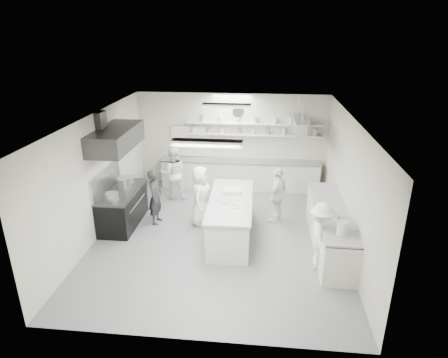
# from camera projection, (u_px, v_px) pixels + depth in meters

# --- Properties ---
(floor) EXTENTS (6.00, 7.00, 0.02)m
(floor) POSITION_uv_depth(u_px,v_px,m) (219.00, 236.00, 9.74)
(floor) COLOR gray
(floor) RESTS_ON ground
(ceiling) EXTENTS (6.00, 7.00, 0.02)m
(ceiling) POSITION_uv_depth(u_px,v_px,m) (219.00, 118.00, 8.64)
(ceiling) COLOR white
(ceiling) RESTS_ON wall_back
(wall_back) EXTENTS (6.00, 0.04, 3.00)m
(wall_back) POSITION_uv_depth(u_px,v_px,m) (232.00, 141.00, 12.43)
(wall_back) COLOR beige
(wall_back) RESTS_ON floor
(wall_front) EXTENTS (6.00, 0.04, 3.00)m
(wall_front) POSITION_uv_depth(u_px,v_px,m) (193.00, 264.00, 5.95)
(wall_front) COLOR beige
(wall_front) RESTS_ON floor
(wall_left) EXTENTS (0.04, 7.00, 3.00)m
(wall_left) POSITION_uv_depth(u_px,v_px,m) (97.00, 176.00, 9.48)
(wall_left) COLOR beige
(wall_left) RESTS_ON floor
(wall_right) EXTENTS (0.04, 7.00, 3.00)m
(wall_right) POSITION_uv_depth(u_px,v_px,m) (349.00, 186.00, 8.90)
(wall_right) COLOR beige
(wall_right) RESTS_ON floor
(stove) EXTENTS (0.80, 1.80, 0.90)m
(stove) POSITION_uv_depth(u_px,v_px,m) (123.00, 208.00, 10.20)
(stove) COLOR black
(stove) RESTS_ON floor
(exhaust_hood) EXTENTS (0.85, 2.00, 0.50)m
(exhaust_hood) POSITION_uv_depth(u_px,v_px,m) (115.00, 138.00, 9.51)
(exhaust_hood) COLOR #353537
(exhaust_hood) RESTS_ON wall_left
(back_counter) EXTENTS (5.00, 0.60, 0.92)m
(back_counter) POSITION_uv_depth(u_px,v_px,m) (240.00, 175.00, 12.51)
(back_counter) COLOR beige
(back_counter) RESTS_ON floor
(shelf_lower) EXTENTS (4.20, 0.26, 0.04)m
(shelf_lower) POSITION_uv_depth(u_px,v_px,m) (254.00, 135.00, 12.16)
(shelf_lower) COLOR beige
(shelf_lower) RESTS_ON wall_back
(shelf_upper) EXTENTS (4.20, 0.26, 0.04)m
(shelf_upper) POSITION_uv_depth(u_px,v_px,m) (254.00, 124.00, 12.03)
(shelf_upper) COLOR beige
(shelf_upper) RESTS_ON wall_back
(pass_through_window) EXTENTS (1.30, 0.04, 1.00)m
(pass_through_window) POSITION_uv_depth(u_px,v_px,m) (192.00, 141.00, 12.56)
(pass_through_window) COLOR black
(pass_through_window) RESTS_ON wall_back
(wall_clock) EXTENTS (0.32, 0.05, 0.32)m
(wall_clock) POSITION_uv_depth(u_px,v_px,m) (238.00, 111.00, 12.03)
(wall_clock) COLOR beige
(wall_clock) RESTS_ON wall_back
(right_counter) EXTENTS (0.74, 3.30, 0.94)m
(right_counter) POSITION_uv_depth(u_px,v_px,m) (330.00, 229.00, 9.13)
(right_counter) COLOR beige
(right_counter) RESTS_ON floor
(pot_rack) EXTENTS (0.30, 1.60, 0.40)m
(pot_rack) POSITION_uv_depth(u_px,v_px,m) (299.00, 126.00, 10.93)
(pot_rack) COLOR #A8A9AC
(pot_rack) RESTS_ON ceiling
(light_fixture_front) EXTENTS (1.30, 0.25, 0.10)m
(light_fixture_front) POSITION_uv_depth(u_px,v_px,m) (207.00, 143.00, 7.00)
(light_fixture_front) COLOR beige
(light_fixture_front) RESTS_ON ceiling
(light_fixture_rear) EXTENTS (1.30, 0.25, 0.10)m
(light_fixture_rear) POSITION_uv_depth(u_px,v_px,m) (227.00, 106.00, 10.34)
(light_fixture_rear) COLOR beige
(light_fixture_rear) RESTS_ON ceiling
(prep_island) EXTENTS (1.02, 2.60, 0.95)m
(prep_island) POSITION_uv_depth(u_px,v_px,m) (230.00, 219.00, 9.57)
(prep_island) COLOR beige
(prep_island) RESTS_ON floor
(stove_pot) EXTENTS (0.38, 0.38, 0.30)m
(stove_pot) POSITION_uv_depth(u_px,v_px,m) (124.00, 183.00, 10.21)
(stove_pot) COLOR #A8A9AC
(stove_pot) RESTS_ON stove
(cook_stove) EXTENTS (0.39, 0.57, 1.49)m
(cook_stove) POSITION_uv_depth(u_px,v_px,m) (156.00, 197.00, 10.16)
(cook_stove) COLOR #28282A
(cook_stove) RESTS_ON floor
(cook_back) EXTENTS (0.92, 0.80, 1.61)m
(cook_back) POSITION_uv_depth(u_px,v_px,m) (173.00, 173.00, 11.64)
(cook_back) COLOR white
(cook_back) RESTS_ON floor
(cook_island_left) EXTENTS (0.58, 0.83, 1.60)m
(cook_island_left) POSITION_uv_depth(u_px,v_px,m) (200.00, 196.00, 10.09)
(cook_island_left) COLOR white
(cook_island_left) RESTS_ON floor
(cook_island_right) EXTENTS (0.72, 0.98, 1.54)m
(cook_island_right) POSITION_uv_depth(u_px,v_px,m) (278.00, 195.00, 10.22)
(cook_island_right) COLOR white
(cook_island_right) RESTS_ON floor
(cook_right) EXTENTS (0.60, 1.00, 1.52)m
(cook_right) POSITION_uv_depth(u_px,v_px,m) (321.00, 236.00, 8.23)
(cook_right) COLOR white
(cook_right) RESTS_ON floor
(bowl_island_a) EXTENTS (0.28, 0.28, 0.07)m
(bowl_island_a) POSITION_uv_depth(u_px,v_px,m) (225.00, 202.00, 9.31)
(bowl_island_a) COLOR #A8A9AC
(bowl_island_a) RESTS_ON prep_island
(bowl_island_b) EXTENTS (0.27, 0.27, 0.07)m
(bowl_island_b) POSITION_uv_depth(u_px,v_px,m) (234.00, 208.00, 9.00)
(bowl_island_b) COLOR beige
(bowl_island_b) RESTS_ON prep_island
(bowl_right) EXTENTS (0.29, 0.29, 0.06)m
(bowl_right) POSITION_uv_depth(u_px,v_px,m) (330.00, 213.00, 8.75)
(bowl_right) COLOR beige
(bowl_right) RESTS_ON right_counter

